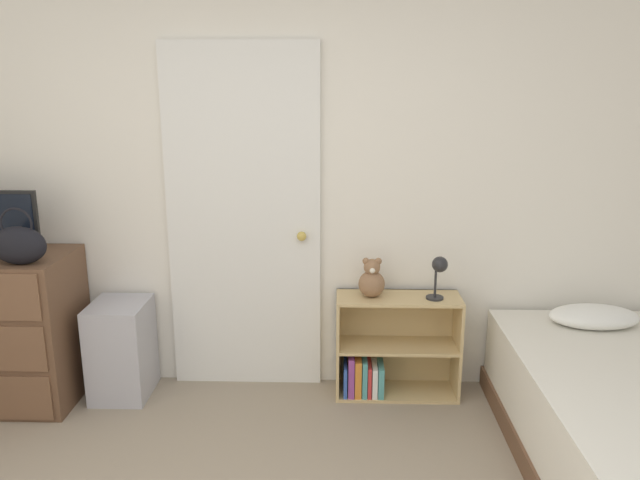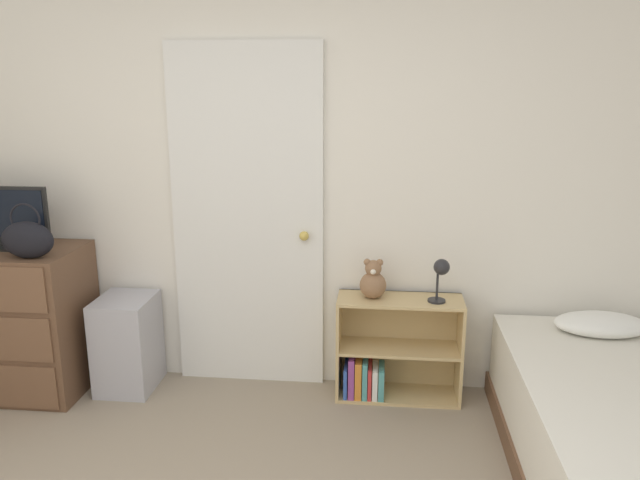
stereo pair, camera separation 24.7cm
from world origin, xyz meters
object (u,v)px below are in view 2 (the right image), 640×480
at_px(dresser, 7,320).
at_px(bookshelf, 388,356).
at_px(handbag, 28,239).
at_px(desk_lamp, 441,272).
at_px(teddy_bear, 373,281).
at_px(bed, 640,438).
at_px(storage_bin, 128,343).

bearing_deg(dresser, bookshelf, 3.62).
relative_size(handbag, bookshelf, 0.43).
bearing_deg(bookshelf, desk_lamp, -9.52).
height_order(bookshelf, desk_lamp, desk_lamp).
bearing_deg(teddy_bear, handbag, -170.99).
bearing_deg(desk_lamp, bed, -39.67).
distance_m(dresser, desk_lamp, 2.58).
bearing_deg(handbag, bed, -8.30).
bearing_deg(bed, dresser, 169.73).
relative_size(dresser, handbag, 3.00).
bearing_deg(dresser, teddy_bear, 3.54).
relative_size(dresser, teddy_bear, 3.96).
relative_size(handbag, bed, 0.17).
distance_m(handbag, teddy_bear, 1.93).
relative_size(storage_bin, teddy_bear, 2.46).
bearing_deg(teddy_bear, dresser, -176.46).
distance_m(storage_bin, bed, 2.80).
relative_size(bookshelf, teddy_bear, 3.10).
bearing_deg(dresser, desk_lamp, 2.17).
distance_m(dresser, bed, 3.48).
xyz_separation_m(dresser, bookshelf, (2.27, 0.14, -0.19)).
height_order(handbag, bookshelf, handbag).
distance_m(storage_bin, bookshelf, 1.57).
relative_size(storage_bin, bookshelf, 0.79).
height_order(desk_lamp, bed, desk_lamp).
height_order(teddy_bear, desk_lamp, desk_lamp).
height_order(handbag, storage_bin, handbag).
distance_m(bookshelf, desk_lamp, 0.61).
distance_m(bookshelf, teddy_bear, 0.47).
bearing_deg(storage_bin, bed, -14.47).
relative_size(dresser, desk_lamp, 3.63).
xyz_separation_m(dresser, teddy_bear, (2.18, 0.13, 0.27)).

